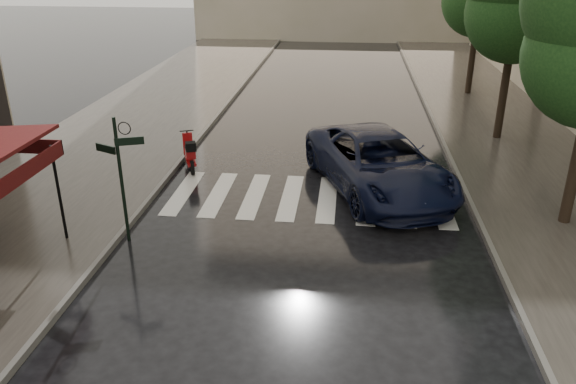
# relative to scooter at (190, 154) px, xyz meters

# --- Properties ---
(ground) EXTENTS (120.00, 120.00, 0.00)m
(ground) POSITION_rel_scooter_xyz_m (0.99, -7.90, -0.51)
(ground) COLOR black
(ground) RESTS_ON ground
(sidewalk_near) EXTENTS (6.00, 60.00, 0.12)m
(sidewalk_near) POSITION_rel_scooter_xyz_m (-3.51, 4.10, -0.45)
(sidewalk_near) COLOR #38332D
(sidewalk_near) RESTS_ON ground
(sidewalk_far) EXTENTS (5.50, 60.00, 0.12)m
(sidewalk_far) POSITION_rel_scooter_xyz_m (11.24, 4.10, -0.45)
(sidewalk_far) COLOR #38332D
(sidewalk_far) RESTS_ON ground
(curb_near) EXTENTS (0.12, 60.00, 0.16)m
(curb_near) POSITION_rel_scooter_xyz_m (-0.46, 4.10, -0.44)
(curb_near) COLOR #595651
(curb_near) RESTS_ON ground
(curb_far) EXTENTS (0.12, 60.00, 0.16)m
(curb_far) POSITION_rel_scooter_xyz_m (8.44, 4.10, -0.44)
(curb_far) COLOR #595651
(curb_far) RESTS_ON ground
(crosswalk) EXTENTS (7.85, 3.20, 0.01)m
(crosswalk) POSITION_rel_scooter_xyz_m (3.97, -1.90, -0.51)
(crosswalk) COLOR silver
(crosswalk) RESTS_ON ground
(signpost) EXTENTS (1.17, 0.29, 3.10)m
(signpost) POSITION_rel_scooter_xyz_m (-0.20, -4.90, 1.32)
(signpost) COLOR black
(signpost) RESTS_ON ground
(scooter) EXTENTS (0.83, 1.60, 1.11)m
(scooter) POSITION_rel_scooter_xyz_m (0.00, 0.00, 0.00)
(scooter) COLOR black
(scooter) RESTS_ON ground
(parked_car) EXTENTS (4.87, 6.74, 1.70)m
(parked_car) POSITION_rel_scooter_xyz_m (5.91, -1.09, 0.34)
(parked_car) COLOR black
(parked_car) RESTS_ON ground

